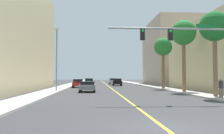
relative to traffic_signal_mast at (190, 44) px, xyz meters
The scene contains 16 objects.
ground 33.70m from the traffic_signal_mast, 97.60° to the left, with size 192.00×192.00×0.00m, color #38383A.
sidewalk_left 35.66m from the traffic_signal_mast, 110.64° to the left, with size 2.51×168.00×0.15m, color beige.
sidewalk_right 33.60m from the traffic_signal_mast, 83.74° to the left, with size 2.51×168.00×0.15m, color #B2ADA3.
lane_marking_center 33.70m from the traffic_signal_mast, 97.60° to the left, with size 0.16×144.00×0.01m, color yellow.
building_right_far 42.61m from the traffic_signal_mast, 74.43° to the left, with size 10.63×19.01×14.95m, color tan.
traffic_signal_mast is the anchor object (origin of this frame).
street_lamp 17.57m from the traffic_signal_mast, 131.86° to the left, with size 0.56×0.28×7.68m.
palm_near 5.62m from the traffic_signal_mast, 45.01° to the left, with size 2.71×2.71×7.61m.
palm_mid 12.35m from the traffic_signal_mast, 72.27° to the left, with size 3.01×3.01×8.54m.
palm_far 19.59m from the traffic_signal_mast, 80.33° to the left, with size 2.73×2.73×7.62m.
car_gray 15.60m from the traffic_signal_mast, 121.39° to the left, with size 1.93×4.29×1.29m.
car_red 27.81m from the traffic_signal_mast, 111.15° to the left, with size 1.89×4.30×1.44m.
car_black 33.69m from the traffic_signal_mast, 94.22° to the left, with size 2.00×4.27×1.49m.
car_green 38.39m from the traffic_signal_mast, 102.66° to the left, with size 2.06×4.22×1.47m.
car_silver 44.06m from the traffic_signal_mast, 93.49° to the left, with size 1.83×4.15×1.45m.
pedestrian 5.22m from the traffic_signal_mast, 31.77° to the left, with size 0.38×0.38×1.60m.
Camera 1 is at (-2.53, -9.04, 1.88)m, focal length 40.13 mm.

